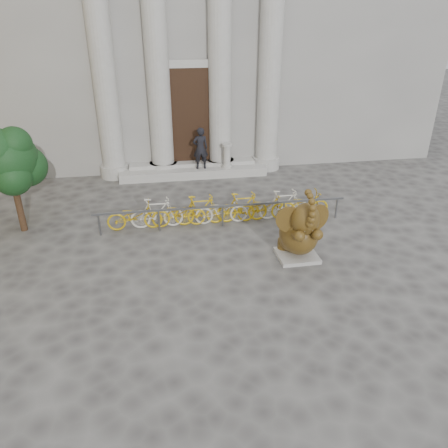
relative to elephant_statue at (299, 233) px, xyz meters
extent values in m
plane|color=#474442|center=(-2.20, -2.23, -0.80)|extent=(80.00, 80.00, 0.00)
cube|color=gray|center=(-2.20, 12.77, 5.20)|extent=(22.00, 10.00, 12.00)
cube|color=black|center=(-2.20, 7.69, 1.50)|extent=(2.40, 0.16, 4.00)
cylinder|color=#A8A59E|center=(-5.40, 7.57, 3.20)|extent=(0.90, 0.90, 8.00)
cylinder|color=#A8A59E|center=(-3.40, 7.57, 3.20)|extent=(0.90, 0.90, 8.00)
cylinder|color=#A8A59E|center=(-1.00, 7.57, 3.20)|extent=(0.90, 0.90, 8.00)
cylinder|color=#A8A59E|center=(1.00, 7.57, 3.20)|extent=(0.90, 0.90, 8.00)
cube|color=#A8A59E|center=(-2.20, 7.17, -0.62)|extent=(6.00, 1.20, 0.36)
cube|color=#A8A59E|center=(0.00, 0.04, -0.74)|extent=(1.11, 1.00, 0.11)
ellipsoid|color=black|center=(0.00, 0.28, -0.36)|extent=(0.93, 0.89, 0.70)
ellipsoid|color=black|center=(0.00, 0.06, -0.05)|extent=(1.06, 1.32, 1.14)
cylinder|color=black|center=(-0.30, 0.42, -0.54)|extent=(0.33, 0.33, 0.28)
cylinder|color=black|center=(0.29, 0.42, -0.54)|extent=(0.33, 0.33, 0.28)
cylinder|color=black|center=(-0.24, -0.38, 0.17)|extent=(0.27, 0.66, 0.44)
cylinder|color=black|center=(0.24, -0.38, 0.17)|extent=(0.27, 0.66, 0.44)
ellipsoid|color=black|center=(0.00, -0.34, 0.56)|extent=(0.75, 0.71, 0.88)
cylinder|color=black|center=(-0.37, -0.21, 0.52)|extent=(0.73, 0.27, 0.74)
cylinder|color=black|center=(0.37, -0.20, 0.52)|extent=(0.72, 0.29, 0.74)
cone|color=beige|center=(-0.13, -0.56, 0.39)|extent=(0.14, 0.26, 0.12)
cone|color=beige|center=(0.14, -0.55, 0.39)|extent=(0.14, 0.26, 0.12)
cube|color=slate|center=(-1.75, 2.29, -0.10)|extent=(8.00, 0.06, 0.06)
cylinder|color=slate|center=(-5.55, 2.29, -0.45)|extent=(0.06, 0.06, 0.70)
cylinder|color=slate|center=(-3.75, 2.29, -0.45)|extent=(0.06, 0.06, 0.70)
cylinder|color=slate|center=(-1.75, 2.29, -0.45)|extent=(0.06, 0.06, 0.70)
cylinder|color=slate|center=(0.25, 2.29, -0.45)|extent=(0.06, 0.06, 0.70)
cylinder|color=slate|center=(2.05, 2.29, -0.45)|extent=(0.06, 0.06, 0.70)
imported|color=gold|center=(-4.49, 2.54, -0.30)|extent=(1.70, 0.50, 1.00)
imported|color=beige|center=(-3.80, 2.54, -0.30)|extent=(1.66, 0.47, 1.00)
imported|color=gold|center=(-3.12, 2.54, -0.30)|extent=(1.70, 0.50, 1.00)
imported|color=gold|center=(-2.43, 2.54, -0.30)|extent=(1.66, 0.47, 1.00)
imported|color=beige|center=(-1.75, 2.54, -0.30)|extent=(1.70, 0.50, 1.00)
imported|color=gold|center=(-1.06, 2.54, -0.30)|extent=(1.66, 0.47, 1.00)
imported|color=gold|center=(-0.38, 2.54, -0.30)|extent=(1.70, 0.50, 1.00)
imported|color=beige|center=(0.31, 2.54, -0.30)|extent=(1.66, 0.47, 1.00)
imported|color=gold|center=(0.99, 2.54, -0.30)|extent=(1.70, 0.50, 1.00)
cylinder|color=#332114|center=(-7.95, 3.03, 0.21)|extent=(0.20, 0.20, 2.01)
sphere|color=black|center=(-7.95, 3.03, 1.55)|extent=(1.67, 1.67, 1.67)
sphere|color=black|center=(-7.56, 3.25, 1.21)|extent=(1.23, 1.23, 1.23)
sphere|color=black|center=(-8.28, 3.31, 1.32)|extent=(1.11, 1.11, 1.11)
sphere|color=black|center=(-7.84, 2.70, 1.10)|extent=(1.11, 1.11, 1.11)
sphere|color=black|center=(-7.67, 2.92, 1.99)|extent=(1.00, 1.00, 1.00)
imported|color=black|center=(-1.90, 6.96, 0.41)|extent=(0.65, 0.46, 1.69)
cylinder|color=#A8A59E|center=(-0.83, 6.87, -0.37)|extent=(0.41, 0.41, 0.12)
cylinder|color=#A8A59E|center=(-0.83, 6.87, 0.03)|extent=(0.29, 0.29, 0.93)
cylinder|color=#A8A59E|center=(-0.83, 6.87, 0.53)|extent=(0.41, 0.41, 0.10)
camera|label=1|loc=(-3.73, -10.04, 5.47)|focal=35.00mm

